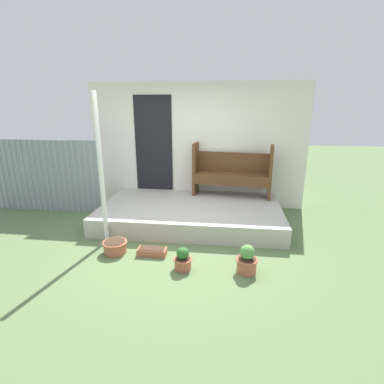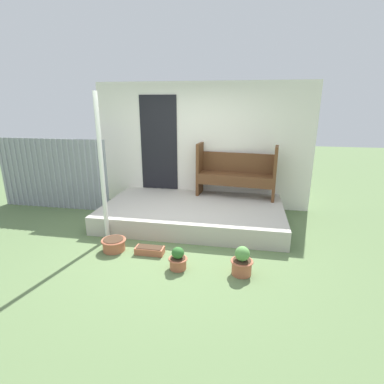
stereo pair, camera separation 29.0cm
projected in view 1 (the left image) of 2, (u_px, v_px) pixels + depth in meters
ground_plane at (175, 243)px, 4.85m from camera, size 24.00×24.00×0.00m
porch_slab at (191, 213)px, 5.71m from camera, size 3.35×1.94×0.33m
house_wall at (195, 146)px, 6.33m from camera, size 4.55×0.08×2.60m
fence_corrugated at (45, 176)px, 6.12m from camera, size 2.46×0.05×1.48m
support_post at (101, 172)px, 4.58m from camera, size 0.07×0.07×2.36m
bench at (232, 170)px, 6.09m from camera, size 1.61×0.56×1.07m
flower_pot_left at (115, 246)px, 4.53m from camera, size 0.38×0.38×0.19m
flower_pot_middle at (183, 260)px, 4.07m from camera, size 0.26×0.26×0.32m
flower_pot_right at (247, 261)px, 3.99m from camera, size 0.30×0.30×0.40m
planter_box_rect at (152, 251)px, 4.47m from camera, size 0.43×0.18×0.11m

